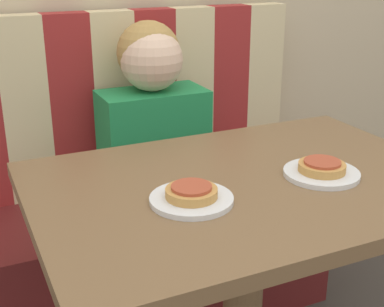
% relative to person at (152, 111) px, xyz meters
% --- Properties ---
extents(booth_seat, '(1.21, 0.47, 0.46)m').
position_rel_person_xyz_m(booth_seat, '(0.00, -0.01, -0.54)').
color(booth_seat, '#5B1919').
rests_on(booth_seat, ground_plane).
extents(booth_backrest, '(1.21, 0.08, 0.62)m').
position_rel_person_xyz_m(booth_backrest, '(0.00, 0.19, -0.00)').
color(booth_backrest, maroon).
rests_on(booth_backrest, booth_seat).
extents(dining_table, '(0.99, 0.69, 0.77)m').
position_rel_person_xyz_m(dining_table, '(0.00, -0.62, -0.11)').
color(dining_table, brown).
rests_on(dining_table, ground_plane).
extents(person, '(0.35, 0.23, 0.61)m').
position_rel_person_xyz_m(person, '(0.00, 0.00, 0.00)').
color(person, '#1E8447').
rests_on(person, booth_seat).
extents(plate_left, '(0.18, 0.18, 0.01)m').
position_rel_person_xyz_m(plate_left, '(-0.17, -0.67, 0.00)').
color(plate_left, white).
rests_on(plate_left, dining_table).
extents(plate_right, '(0.18, 0.18, 0.01)m').
position_rel_person_xyz_m(plate_right, '(0.17, -0.67, 0.00)').
color(plate_right, white).
rests_on(plate_right, dining_table).
extents(pizza_left, '(0.11, 0.11, 0.03)m').
position_rel_person_xyz_m(pizza_left, '(-0.17, -0.67, 0.02)').
color(pizza_left, '#C68E47').
rests_on(pizza_left, plate_left).
extents(pizza_right, '(0.11, 0.11, 0.03)m').
position_rel_person_xyz_m(pizza_right, '(0.17, -0.67, 0.02)').
color(pizza_right, '#C68E47').
rests_on(pizza_right, plate_right).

